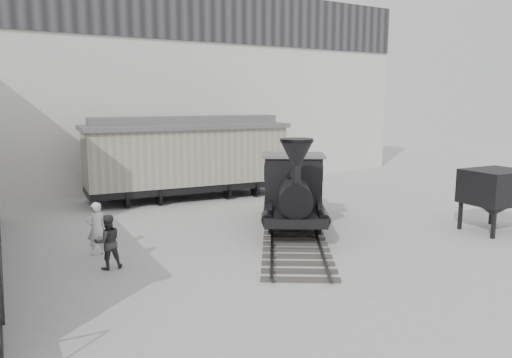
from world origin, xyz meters
TOP-DOWN VIEW (x-y plane):
  - ground at (0.00, 0.00)m, footprint 90.00×90.00m
  - north_wall at (0.00, 14.98)m, footprint 34.00×2.51m
  - locomotive at (1.24, 3.21)m, footprint 7.42×9.54m
  - boxcar at (0.30, 10.78)m, footprint 10.24×4.29m
  - visitor_a at (-5.91, 3.96)m, footprint 0.66×0.47m
  - visitor_b at (-5.97, 2.45)m, footprint 0.82×0.66m
  - coal_hopper at (7.43, -0.98)m, footprint 2.28×1.93m

SIDE VIEW (x-z plane):
  - ground at x=0.00m, z-range 0.00..0.00m
  - visitor_b at x=-5.97m, z-range 0.00..1.62m
  - visitor_a at x=-5.91m, z-range 0.00..1.71m
  - locomotive at x=1.24m, z-range -0.46..3.08m
  - coal_hopper at x=7.43m, z-range 0.35..2.68m
  - boxcar at x=0.30m, z-range 0.10..4.17m
  - north_wall at x=0.00m, z-range 0.05..11.05m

